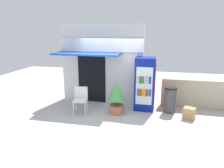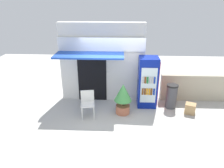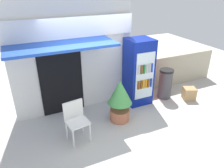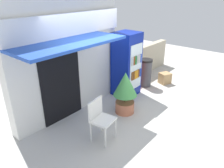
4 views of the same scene
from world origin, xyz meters
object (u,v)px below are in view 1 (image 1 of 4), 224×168
Objects in this scene: plastic_chair at (81,98)px; potted_plant_near_shop at (116,95)px; trash_bin at (170,100)px; cardboard_box at (189,113)px; drink_cooler at (145,84)px.

plastic_chair is 0.83× the size of potted_plant_near_shop.
trash_bin reaches higher than cardboard_box.
trash_bin is 0.78m from cardboard_box.
drink_cooler is 1.14m from potted_plant_near_shop.
plastic_chair is at bearing -168.50° from potted_plant_near_shop.
potted_plant_near_shop is at bearing 11.50° from plastic_chair.
trash_bin is (0.88, -0.13, -0.48)m from drink_cooler.
cardboard_box is at bearing 2.09° from potted_plant_near_shop.
potted_plant_near_shop reaches higher than trash_bin.
trash_bin is at bearing 145.28° from cardboard_box.
potted_plant_near_shop is at bearing -145.08° from drink_cooler.
cardboard_box is at bearing 5.27° from plastic_chair.
potted_plant_near_shop is at bearing -164.22° from trash_bin.
potted_plant_near_shop reaches higher than plastic_chair.
drink_cooler is 1.69× the size of potted_plant_near_shop.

